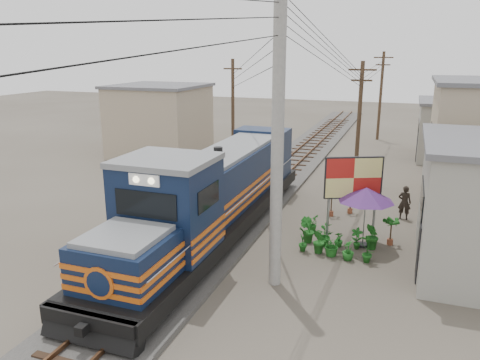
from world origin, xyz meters
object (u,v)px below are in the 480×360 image
at_px(billboard, 353,180).
at_px(vendor, 405,202).
at_px(locomotive, 213,197).
at_px(market_umbrella, 366,195).

distance_m(billboard, vendor, 4.57).
bearing_deg(vendor, locomotive, 39.19).
bearing_deg(locomotive, vendor, 34.26).
bearing_deg(market_umbrella, locomotive, -168.79).
bearing_deg(billboard, locomotive, 169.95).
bearing_deg(locomotive, billboard, 14.31).
distance_m(market_umbrella, vendor, 4.36).
distance_m(locomotive, vendor, 9.05).
xyz_separation_m(locomotive, market_umbrella, (5.97, 1.18, 0.37)).
bearing_deg(vendor, billboard, 66.39).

